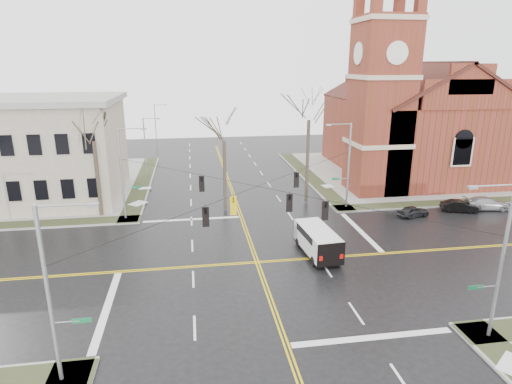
{
  "coord_description": "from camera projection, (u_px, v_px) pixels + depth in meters",
  "views": [
    {
      "loc": [
        -4.75,
        -30.11,
        14.94
      ],
      "look_at": [
        0.83,
        6.0,
        3.93
      ],
      "focal_mm": 30.0,
      "sensor_mm": 36.0,
      "label": 1
    }
  ],
  "objects": [
    {
      "name": "signal_pole_nw",
      "position": [
        123.0,
        171.0,
        41.3
      ],
      "size": [
        2.75,
        0.22,
        9.0
      ],
      "color": "gray",
      "rests_on": "ground"
    },
    {
      "name": "signal_pole_se",
      "position": [
        499.0,
        258.0,
        22.85
      ],
      "size": [
        2.75,
        0.22,
        9.0
      ],
      "color": "gray",
      "rests_on": "ground"
    },
    {
      "name": "signal_pole_sw",
      "position": [
        52.0,
        291.0,
        19.53
      ],
      "size": [
        2.75,
        0.22,
        9.0
      ],
      "color": "gray",
      "rests_on": "ground"
    },
    {
      "name": "sidewalks",
      "position": [
        257.0,
        261.0,
        33.48
      ],
      "size": [
        80.0,
        80.0,
        0.17
      ],
      "color": "gray",
      "rests_on": "ground"
    },
    {
      "name": "ground",
      "position": [
        257.0,
        262.0,
        33.5
      ],
      "size": [
        120.0,
        120.0,
        0.0
      ],
      "primitive_type": "plane",
      "color": "black",
      "rests_on": "ground"
    },
    {
      "name": "streetlight_north_a",
      "position": [
        146.0,
        145.0,
        57.15
      ],
      "size": [
        2.3,
        0.2,
        8.0
      ],
      "color": "gray",
      "rests_on": "ground"
    },
    {
      "name": "road_markings",
      "position": [
        257.0,
        262.0,
        33.5
      ],
      "size": [
        100.0,
        100.0,
        0.01
      ],
      "color": "gold",
      "rests_on": "ground"
    },
    {
      "name": "parked_car_a",
      "position": [
        413.0,
        211.0,
        43.33
      ],
      "size": [
        3.52,
        2.02,
        1.13
      ],
      "primitive_type": "imported",
      "rotation": [
        0.0,
        0.0,
        1.79
      ],
      "color": "black",
      "rests_on": "ground"
    },
    {
      "name": "tree_nw_far",
      "position": [
        93.0,
        136.0,
        41.17
      ],
      "size": [
        4.0,
        4.0,
        11.37
      ],
      "color": "#352D22",
      "rests_on": "ground"
    },
    {
      "name": "tree_nw_near",
      "position": [
        224.0,
        136.0,
        43.26
      ],
      "size": [
        4.0,
        4.0,
        10.9
      ],
      "color": "#352D22",
      "rests_on": "ground"
    },
    {
      "name": "streetlight_north_b",
      "position": [
        156.0,
        125.0,
        76.07
      ],
      "size": [
        2.3,
        0.2,
        8.0
      ],
      "color": "gray",
      "rests_on": "ground"
    },
    {
      "name": "tree_ne",
      "position": [
        309.0,
        114.0,
        44.93
      ],
      "size": [
        4.0,
        4.0,
        13.59
      ],
      "color": "#352D22",
      "rests_on": "ground"
    },
    {
      "name": "parked_car_b",
      "position": [
        459.0,
        206.0,
        44.8
      ],
      "size": [
        3.89,
        2.29,
        1.21
      ],
      "primitive_type": "imported",
      "rotation": [
        0.0,
        0.0,
        1.28
      ],
      "color": "black",
      "rests_on": "ground"
    },
    {
      "name": "signal_pole_ne",
      "position": [
        347.0,
        163.0,
        44.61
      ],
      "size": [
        2.75,
        0.22,
        9.0
      ],
      "color": "gray",
      "rests_on": "ground"
    },
    {
      "name": "span_wires",
      "position": [
        257.0,
        186.0,
        31.71
      ],
      "size": [
        23.02,
        23.02,
        0.03
      ],
      "color": "black",
      "rests_on": "ground"
    },
    {
      "name": "cargo_van",
      "position": [
        317.0,
        239.0,
        34.71
      ],
      "size": [
        2.65,
        5.86,
        2.17
      ],
      "rotation": [
        0.0,
        0.0,
        0.08
      ],
      "color": "white",
      "rests_on": "ground"
    },
    {
      "name": "traffic_signals",
      "position": [
        259.0,
        199.0,
        31.3
      ],
      "size": [
        8.21,
        8.26,
        1.3
      ],
      "color": "black",
      "rests_on": "ground"
    },
    {
      "name": "church",
      "position": [
        408.0,
        113.0,
        58.14
      ],
      "size": [
        24.28,
        27.48,
        27.5
      ],
      "color": "maroon",
      "rests_on": "ground"
    },
    {
      "name": "parked_car_c",
      "position": [
        486.0,
        203.0,
        45.47
      ],
      "size": [
        4.84,
        2.54,
        1.34
      ],
      "primitive_type": "imported",
      "rotation": [
        0.0,
        0.0,
        1.42
      ],
      "color": "#9A9A9D",
      "rests_on": "ground"
    },
    {
      "name": "civic_building_a",
      "position": [
        35.0,
        152.0,
        47.62
      ],
      "size": [
        18.0,
        14.0,
        11.0
      ],
      "primitive_type": "cube",
      "color": "gray",
      "rests_on": "ground"
    }
  ]
}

